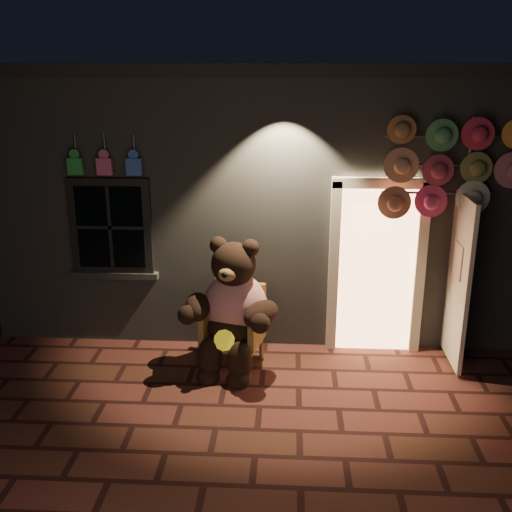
{
  "coord_description": "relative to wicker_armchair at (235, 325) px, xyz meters",
  "views": [
    {
      "loc": [
        0.28,
        -5.51,
        3.47
      ],
      "look_at": [
        -0.09,
        1.0,
        1.35
      ],
      "focal_mm": 42.0,
      "sensor_mm": 36.0,
      "label": 1
    }
  ],
  "objects": [
    {
      "name": "ground",
      "position": [
        0.34,
        -0.98,
        -0.48
      ],
      "size": [
        60.0,
        60.0,
        0.0
      ],
      "primitive_type": "plane",
      "color": "#5E2923",
      "rests_on": "ground"
    },
    {
      "name": "shop_building",
      "position": [
        0.34,
        3.01,
        1.25
      ],
      "size": [
        7.3,
        5.95,
        3.51
      ],
      "color": "slate",
      "rests_on": "ground"
    },
    {
      "name": "hat_rack",
      "position": [
        2.43,
        0.3,
        1.88
      ],
      "size": [
        1.65,
        0.22,
        2.91
      ],
      "color": "#59595E",
      "rests_on": "ground"
    },
    {
      "name": "teddy_bear",
      "position": [
        -0.02,
        -0.12,
        0.25
      ],
      "size": [
        1.18,
        1.03,
        1.67
      ],
      "rotation": [
        0.0,
        0.0,
        -0.22
      ],
      "color": "red",
      "rests_on": "ground"
    },
    {
      "name": "wicker_armchair",
      "position": [
        0.0,
        0.0,
        0.0
      ],
      "size": [
        0.77,
        0.73,
        0.97
      ],
      "rotation": [
        0.0,
        0.0,
        -0.22
      ],
      "color": "olive",
      "rests_on": "ground"
    }
  ]
}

